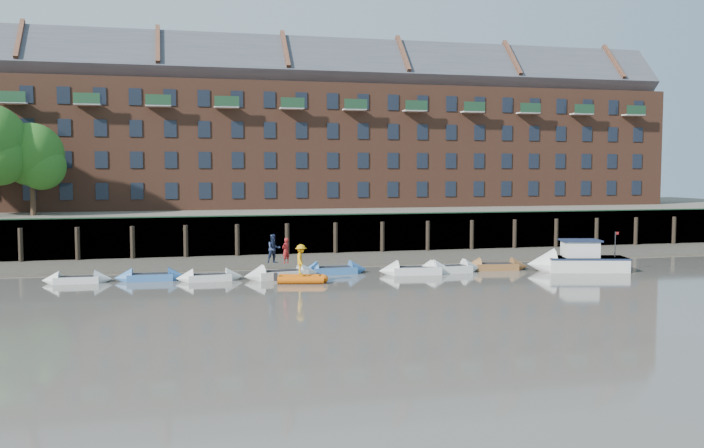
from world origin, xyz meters
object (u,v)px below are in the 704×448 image
object	(u,v)px
rowboat_4	(334,270)
motor_launch	(570,261)
rowboat_0	(77,280)
rib_tender	(303,279)
rowboat_2	(210,277)
person_rower_a	(286,251)
rowboat_5	(416,270)
person_rib_crew	(301,260)
rowboat_7	(496,266)
rowboat_3	(282,274)
person_rower_b	(274,249)
rowboat_1	(150,277)
rowboat_6	(448,269)

from	to	relation	value
rowboat_4	motor_launch	size ratio (longest dim) A/B	0.67
rowboat_0	rib_tender	distance (m)	13.87
rowboat_2	person_rower_a	distance (m)	5.05
rowboat_5	rowboat_4	bearing A→B (deg)	170.39
rowboat_5	person_rib_crew	xyz separation A→B (m)	(-8.07, -1.88, 1.18)
rowboat_7	rib_tender	world-z (taller)	rowboat_7
rowboat_3	rowboat_7	world-z (taller)	rowboat_3
rowboat_2	person_rib_crew	size ratio (longest dim) A/B	2.23
person_rower_b	rowboat_0	bearing A→B (deg)	161.95
rowboat_3	rowboat_7	bearing A→B (deg)	-8.66
rowboat_1	person_rower_b	bearing A→B (deg)	-4.67
rowboat_1	rib_tender	bearing A→B (deg)	-17.45
rowboat_5	person_rower_b	size ratio (longest dim) A/B	2.75
rowboat_2	rowboat_4	xyz separation A→B (m)	(8.20, 1.17, 0.02)
rowboat_1	person_rib_crew	world-z (taller)	person_rib_crew
rowboat_4	rowboat_5	xyz separation A→B (m)	(5.29, -1.45, 0.02)
rowboat_6	person_rib_crew	bearing A→B (deg)	-172.45
rowboat_6	person_rower_a	bearing A→B (deg)	176.51
person_rib_crew	rowboat_1	bearing A→B (deg)	81.18
motor_launch	rowboat_7	bearing A→B (deg)	-6.71
rowboat_3	rowboat_4	xyz separation A→B (m)	(3.67, 1.24, -0.02)
rowboat_0	rowboat_7	world-z (taller)	rowboat_7
rowboat_2	rowboat_7	bearing A→B (deg)	-1.27
person_rower_b	rowboat_6	bearing A→B (deg)	-14.78
rowboat_2	motor_launch	bearing A→B (deg)	-5.70
rowboat_3	rowboat_5	xyz separation A→B (m)	(8.96, -0.21, 0.00)
rib_tender	rowboat_3	bearing A→B (deg)	127.80
rowboat_5	rowboat_6	xyz separation A→B (m)	(2.34, 0.18, -0.01)
rowboat_0	person_rib_crew	xyz separation A→B (m)	(13.37, -3.16, 1.22)
rowboat_2	rib_tender	xyz separation A→B (m)	(5.55, -2.22, 0.02)
rowboat_7	motor_launch	bearing A→B (deg)	-12.42
rowboat_0	rib_tender	bearing A→B (deg)	-11.53
rowboat_4	rowboat_6	world-z (taller)	rowboat_6
rowboat_4	person_rower_a	bearing A→B (deg)	-161.95
rowboat_5	rowboat_7	xyz separation A→B (m)	(6.06, 0.68, -0.02)
person_rower_a	person_rib_crew	world-z (taller)	person_rower_a
person_rower_b	rib_tender	bearing A→B (deg)	-71.04
rowboat_2	person_rower_b	distance (m)	4.39
rowboat_4	rowboat_7	bearing A→B (deg)	-6.87
motor_launch	rowboat_1	bearing A→B (deg)	9.38
rowboat_7	person_rower_a	xyz separation A→B (m)	(-14.75, -0.53, 1.55)
rowboat_4	person_rib_crew	distance (m)	4.50
rowboat_1	rowboat_6	distance (m)	19.47
motor_launch	person_rib_crew	world-z (taller)	person_rib_crew
rowboat_6	person_rower_b	bearing A→B (deg)	175.35
rowboat_3	motor_launch	xyz separation A→B (m)	(19.69, -1.31, 0.45)
rowboat_3	person_rower_a	world-z (taller)	person_rower_a
rowboat_1	rowboat_7	size ratio (longest dim) A/B	0.93
rowboat_0	rowboat_3	world-z (taller)	rowboat_3
rib_tender	person_rib_crew	world-z (taller)	person_rib_crew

